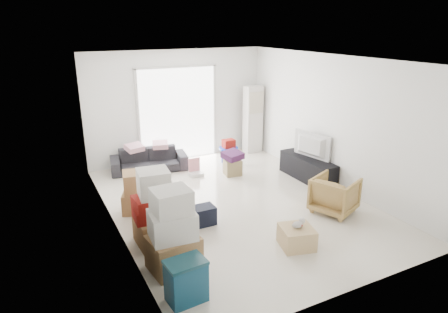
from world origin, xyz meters
TOP-DOWN VIEW (x-y plane):
  - room_shell at (0.00, 0.00)m, footprint 4.98×6.48m
  - sliding_door at (0.00, 2.98)m, footprint 2.10×0.04m
  - ac_tower at (1.95, 2.65)m, footprint 0.45×0.30m
  - tv_console at (2.00, 0.37)m, footprint 0.45×1.49m
  - television at (2.00, 0.37)m, footprint 0.73×1.04m
  - sofa at (-0.94, 2.50)m, footprint 1.80×0.80m
  - pillow_left at (-1.26, 2.50)m, footprint 0.40×0.35m
  - pillow_right at (-0.66, 2.47)m, footprint 0.43×0.38m
  - armchair at (1.42, -1.13)m, footprint 0.89×0.92m
  - storage_bins at (-1.90, -2.20)m, footprint 0.51×0.38m
  - box_stack_a at (-1.80, -1.49)m, footprint 0.71×0.62m
  - box_stack_b at (-1.80, -0.71)m, footprint 0.68×0.61m
  - box_stack_c at (-1.77, 0.49)m, footprint 0.64×0.59m
  - loose_box at (-1.42, -0.09)m, footprint 0.65×0.65m
  - duffel_bag at (-0.95, -0.48)m, footprint 0.51×0.31m
  - ottoman at (0.66, 1.37)m, footprint 0.41×0.41m
  - blanket at (0.66, 1.37)m, footprint 0.46×0.46m
  - kids_table at (0.94, 2.09)m, footprint 0.47×0.47m
  - toy_walker at (-0.10, 1.72)m, footprint 0.29×0.26m
  - wood_crate at (0.08, -1.80)m, footprint 0.59×0.59m
  - plush_bunny at (0.11, -1.79)m, footprint 0.25×0.14m

SIDE VIEW (x-z plane):
  - toy_walker at x=-0.10m, z-range -0.09..0.30m
  - wood_crate at x=0.08m, z-range 0.00..0.32m
  - duffel_bag at x=-0.95m, z-range 0.00..0.32m
  - ottoman at x=0.66m, z-range 0.00..0.36m
  - loose_box at x=-1.42m, z-range 0.00..0.39m
  - tv_console at x=2.00m, z-range 0.00..0.50m
  - storage_bins at x=-1.90m, z-range 0.00..0.56m
  - sofa at x=-0.94m, z-range 0.00..0.68m
  - armchair at x=1.42m, z-range 0.00..0.74m
  - box_stack_c at x=-1.77m, z-range -0.01..0.76m
  - plush_bunny at x=0.11m, z-range 0.32..0.44m
  - kids_table at x=0.94m, z-range 0.13..0.73m
  - blanket at x=0.66m, z-range 0.36..0.50m
  - box_stack_b at x=-1.80m, z-range -0.08..1.13m
  - box_stack_a at x=-1.80m, z-range -0.06..1.14m
  - television at x=2.00m, z-range 0.50..0.62m
  - pillow_left at x=-1.26m, z-range 0.68..0.79m
  - pillow_right at x=-0.66m, z-range 0.68..0.81m
  - ac_tower at x=1.95m, z-range 0.00..1.75m
  - sliding_door at x=0.00m, z-range 0.08..2.41m
  - room_shell at x=0.00m, z-range -0.24..2.94m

